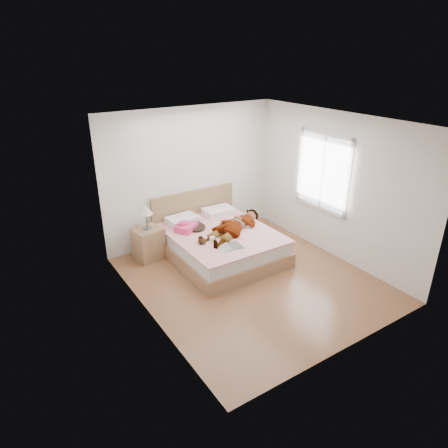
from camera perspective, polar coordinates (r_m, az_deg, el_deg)
name	(u,v)px	position (r m, az deg, el deg)	size (l,w,h in m)	color
ground	(252,279)	(6.75, 3.97, -7.91)	(4.00, 4.00, 0.00)	#4F2F18
woman	(234,224)	(7.24, 1.42, 0.04)	(0.62, 1.66, 0.23)	silver
hair	(194,226)	(7.35, -4.24, -0.30)	(0.39, 0.48, 0.07)	black
phone	(199,218)	(7.28, -3.61, 0.84)	(0.05, 0.10, 0.01)	silver
room_shell	(323,172)	(7.45, 13.99, 7.22)	(4.00, 4.00, 4.00)	white
bed	(219,242)	(7.36, -0.79, -2.53)	(1.80, 2.08, 1.00)	#87603E
towel	(186,227)	(7.24, -5.49, -0.36)	(0.47, 0.44, 0.19)	#FF456F
magazine	(231,247)	(6.65, 0.95, -3.26)	(0.46, 0.34, 0.03)	white
coffee_mug	(212,239)	(6.81, -1.69, -2.19)	(0.12, 0.10, 0.09)	white
plush_toy	(202,240)	(6.76, -3.23, -2.30)	(0.17, 0.22, 0.11)	black
nightstand	(148,241)	(7.35, -10.75, -2.42)	(0.54, 0.49, 1.05)	olive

